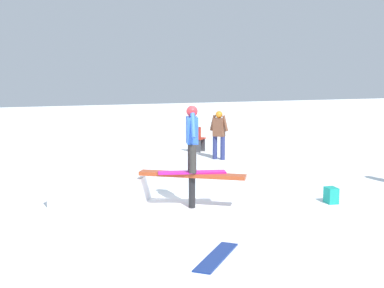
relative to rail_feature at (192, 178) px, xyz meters
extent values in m
plane|color=white|center=(0.00, 0.00, -0.62)|extent=(60.00, 60.00, 0.00)
cylinder|color=black|center=(0.00, 0.00, -0.29)|extent=(0.14, 0.14, 0.65)
cube|color=#A53F1E|center=(0.00, 0.00, 0.07)|extent=(2.01, 1.43, 0.08)
cube|color=white|center=(-1.67, 1.07, -0.34)|extent=(2.32, 2.23, 0.56)
cube|color=#C31991|center=(0.00, 0.00, 0.13)|extent=(1.42, 0.60, 0.03)
cylinder|color=#312F2C|center=(-0.03, -0.14, 0.43)|extent=(0.15, 0.15, 0.58)
cylinder|color=#312F2C|center=(0.03, 0.14, 0.43)|extent=(0.15, 0.15, 0.58)
cube|color=blue|center=(0.00, 0.00, 1.00)|extent=(0.30, 0.40, 0.54)
cylinder|color=blue|center=(-0.05, -0.22, 1.12)|extent=(0.17, 0.34, 0.50)
cylinder|color=blue|center=(0.05, 0.22, 1.12)|extent=(0.17, 0.34, 0.50)
sphere|color=red|center=(0.00, 0.00, 1.38)|extent=(0.23, 0.23, 0.23)
cylinder|color=navy|center=(2.63, 5.28, -0.25)|extent=(0.14, 0.14, 0.73)
cylinder|color=navy|center=(2.80, 5.08, -0.25)|extent=(0.14, 0.14, 0.73)
cube|color=brown|center=(2.72, 5.18, 0.40)|extent=(0.39, 0.40, 0.57)
cylinder|color=brown|center=(2.57, 5.35, 0.53)|extent=(0.20, 0.21, 0.51)
cylinder|color=brown|center=(2.86, 5.02, 0.53)|extent=(0.20, 0.21, 0.51)
sphere|color=orange|center=(2.72, 5.18, 0.80)|extent=(0.22, 0.22, 0.22)
cube|color=navy|center=(-0.62, -2.87, -0.60)|extent=(1.10, 1.21, 0.02)
cube|color=#3F3F44|center=(2.74, 6.95, -0.40)|extent=(0.30, 0.31, 0.44)
cube|color=#3F3F44|center=(2.48, 6.70, -0.40)|extent=(0.30, 0.31, 0.44)
cube|color=#AA2A1B|center=(2.61, 6.83, -0.16)|extent=(0.62, 0.62, 0.04)
cube|color=#AA2A1B|center=(2.46, 6.69, 0.06)|extent=(0.33, 0.34, 0.40)
cube|color=teal|center=(2.93, -0.63, -0.45)|extent=(0.25, 0.32, 0.34)
camera|label=1|loc=(-3.57, -10.12, 2.28)|focal=50.00mm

